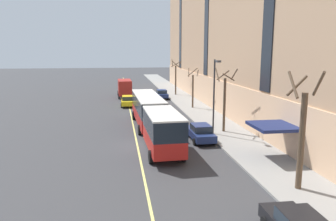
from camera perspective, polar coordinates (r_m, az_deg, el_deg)
ground_plane at (r=29.15m, az=-4.79°, el=-6.05°), size 260.00×260.00×0.00m
sidewalk at (r=33.75m, az=10.40°, el=-3.76°), size 4.65×160.00×0.15m
city_bus at (r=31.98m, az=-2.73°, el=-0.81°), size 3.31×19.19×3.46m
parked_car_navy_2 at (r=30.47m, az=5.66°, el=-3.80°), size 2.05×4.75×1.56m
parked_car_navy_3 at (r=56.65m, az=-1.14°, el=2.88°), size 2.07×4.32×1.56m
box_truck at (r=58.07m, az=-7.58°, el=3.99°), size 2.49×7.60×3.18m
taxi_cab at (r=49.45m, az=-7.07°, el=1.69°), size 2.05×4.82×1.56m
street_tree_near_corner at (r=20.55m, az=22.26°, el=-3.54°), size 1.84×1.81×7.03m
street_tree_mid_block at (r=33.22m, az=9.84°, el=2.02°), size 1.92×1.87×6.39m
street_tree_far_uptown at (r=46.82m, az=4.35°, el=3.93°), size 1.60×1.62×5.64m
street_tree_far_downtown at (r=60.55m, az=1.36°, el=5.92°), size 1.96×2.02×6.48m
street_lamp at (r=31.72m, az=8.14°, el=3.66°), size 0.36×1.48×7.26m
lane_centerline at (r=32.01m, az=-5.68°, el=-4.54°), size 0.16×140.00×0.01m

